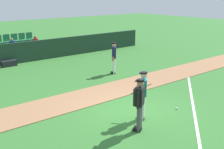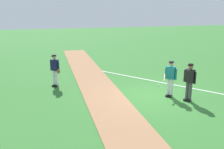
{
  "view_description": "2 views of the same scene",
  "coord_description": "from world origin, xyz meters",
  "px_view_note": "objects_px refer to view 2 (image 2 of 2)",
  "views": [
    {
      "loc": [
        -6.96,
        -7.26,
        4.34
      ],
      "look_at": [
        0.15,
        1.45,
        1.13
      ],
      "focal_mm": 45.7,
      "sensor_mm": 36.0,
      "label": 1
    },
    {
      "loc": [
        -10.49,
        4.95,
        4.25
      ],
      "look_at": [
        0.43,
        2.08,
        1.14
      ],
      "focal_mm": 39.89,
      "sensor_mm": 36.0,
      "label": 2
    }
  ],
  "objects_px": {
    "batter_teal_jersey": "(170,77)",
    "umpire_home_plate": "(189,80)",
    "runner_navy_jersey": "(55,69)",
    "baseball": "(159,85)"
  },
  "relations": [
    {
      "from": "runner_navy_jersey",
      "to": "baseball",
      "type": "bearing_deg",
      "value": -104.03
    },
    {
      "from": "runner_navy_jersey",
      "to": "baseball",
      "type": "height_order",
      "value": "runner_navy_jersey"
    },
    {
      "from": "batter_teal_jersey",
      "to": "runner_navy_jersey",
      "type": "height_order",
      "value": "same"
    },
    {
      "from": "batter_teal_jersey",
      "to": "runner_navy_jersey",
      "type": "xyz_separation_m",
      "value": [
        3.03,
        5.27,
        -0.01
      ]
    },
    {
      "from": "batter_teal_jersey",
      "to": "runner_navy_jersey",
      "type": "bearing_deg",
      "value": 60.12
    },
    {
      "from": "batter_teal_jersey",
      "to": "umpire_home_plate",
      "type": "distance_m",
      "value": 0.93
    },
    {
      "from": "umpire_home_plate",
      "to": "baseball",
      "type": "bearing_deg",
      "value": 7.8
    },
    {
      "from": "umpire_home_plate",
      "to": "baseball",
      "type": "height_order",
      "value": "umpire_home_plate"
    },
    {
      "from": "batter_teal_jersey",
      "to": "umpire_home_plate",
      "type": "relative_size",
      "value": 1.0
    },
    {
      "from": "runner_navy_jersey",
      "to": "baseball",
      "type": "distance_m",
      "value": 5.75
    }
  ]
}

